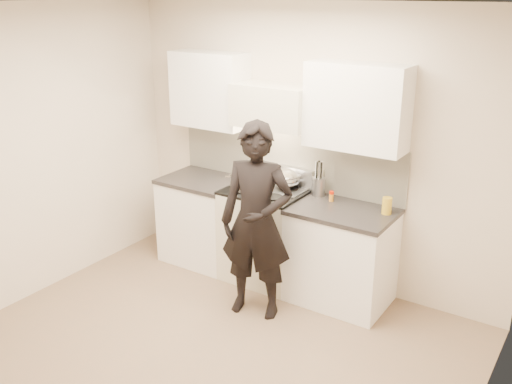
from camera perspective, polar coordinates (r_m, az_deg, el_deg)
ground_plane at (r=4.80m, az=-5.41°, el=-16.06°), size 4.00×4.00×0.00m
room_shell at (r=4.39m, az=-3.65°, el=3.81°), size 4.04×3.54×2.70m
stove at (r=5.72m, az=0.95°, el=-4.22°), size 0.76×0.65×0.96m
counter_right at (r=5.37m, az=8.50°, el=-6.28°), size 0.92×0.67×0.92m
counter_left at (r=6.14m, az=-5.22°, el=-2.70°), size 0.82×0.67×0.92m
wok at (r=5.57m, az=2.83°, el=1.43°), size 0.34×0.42×0.27m
stock_pot at (r=5.51m, az=-1.53°, el=0.99°), size 0.28×0.28×0.14m
utensil_crock at (r=5.47m, az=6.25°, el=0.70°), size 0.13×0.13×0.34m
spice_jar at (r=5.35m, az=7.55°, el=-0.42°), size 0.04×0.04×0.10m
oil_glass at (r=5.14m, az=12.96°, el=-1.34°), size 0.09×0.09×0.15m
person at (r=4.96m, az=0.05°, el=-2.99°), size 0.73×0.58×1.77m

